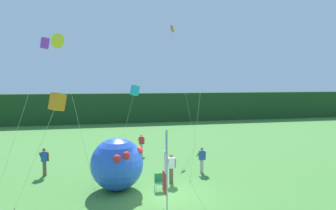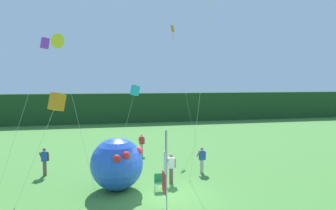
{
  "view_description": "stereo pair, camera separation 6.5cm",
  "coord_description": "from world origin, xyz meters",
  "px_view_note": "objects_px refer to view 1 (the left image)",
  "views": [
    {
      "loc": [
        -3.07,
        -14.57,
        5.75
      ],
      "look_at": [
        0.81,
        3.16,
        4.36
      ],
      "focal_mm": 32.15,
      "sensor_mm": 36.0,
      "label": 1
    },
    {
      "loc": [
        -3.01,
        -14.59,
        5.75
      ],
      "look_at": [
        0.81,
        3.16,
        4.36
      ],
      "focal_mm": 32.15,
      "sensor_mm": 36.0,
      "label": 2
    }
  ],
  "objects_px": {
    "person_near_banner": "(171,168)",
    "person_far_right": "(44,161)",
    "inflatable_balloon": "(117,164)",
    "kite_yellow_delta_0": "(59,42)",
    "kite_orange_diamond_1": "(175,41)",
    "kite_orange_box_5": "(57,102)",
    "folding_chair": "(159,181)",
    "kite_purple_box_4": "(44,44)",
    "banner_flag": "(166,171)",
    "person_far_left": "(202,159)",
    "kite_cyan_box_3": "(135,91)",
    "person_mid_field": "(141,144)"
  },
  "relations": [
    {
      "from": "person_near_banner",
      "to": "person_far_right",
      "type": "height_order",
      "value": "person_far_right"
    },
    {
      "from": "person_far_right",
      "to": "inflatable_balloon",
      "type": "xyz_separation_m",
      "value": [
        4.25,
        -3.4,
        0.48
      ]
    },
    {
      "from": "kite_yellow_delta_0",
      "to": "kite_orange_diamond_1",
      "type": "bearing_deg",
      "value": 51.78
    },
    {
      "from": "inflatable_balloon",
      "to": "kite_orange_box_5",
      "type": "relative_size",
      "value": 0.53
    },
    {
      "from": "person_near_banner",
      "to": "kite_yellow_delta_0",
      "type": "xyz_separation_m",
      "value": [
        -5.88,
        0.1,
        6.9
      ]
    },
    {
      "from": "person_near_banner",
      "to": "kite_orange_diamond_1",
      "type": "bearing_deg",
      "value": 75.48
    },
    {
      "from": "folding_chair",
      "to": "kite_yellow_delta_0",
      "type": "bearing_deg",
      "value": 167.57
    },
    {
      "from": "inflatable_balloon",
      "to": "kite_purple_box_4",
      "type": "relative_size",
      "value": 0.35
    },
    {
      "from": "person_near_banner",
      "to": "inflatable_balloon",
      "type": "distance_m",
      "value": 3.12
    },
    {
      "from": "banner_flag",
      "to": "person_far_right",
      "type": "height_order",
      "value": "banner_flag"
    },
    {
      "from": "kite_purple_box_4",
      "to": "person_far_right",
      "type": "bearing_deg",
      "value": 106.66
    },
    {
      "from": "banner_flag",
      "to": "kite_orange_box_5",
      "type": "relative_size",
      "value": 0.69
    },
    {
      "from": "person_far_left",
      "to": "kite_purple_box_4",
      "type": "relative_size",
      "value": 0.2
    },
    {
      "from": "kite_yellow_delta_0",
      "to": "kite_cyan_box_3",
      "type": "bearing_deg",
      "value": 52.62
    },
    {
      "from": "inflatable_balloon",
      "to": "kite_orange_diamond_1",
      "type": "height_order",
      "value": "kite_orange_diamond_1"
    },
    {
      "from": "banner_flag",
      "to": "kite_cyan_box_3",
      "type": "relative_size",
      "value": 0.67
    },
    {
      "from": "kite_purple_box_4",
      "to": "person_mid_field",
      "type": "bearing_deg",
      "value": 43.1
    },
    {
      "from": "folding_chair",
      "to": "kite_orange_diamond_1",
      "type": "relative_size",
      "value": 0.08
    },
    {
      "from": "person_mid_field",
      "to": "person_far_right",
      "type": "distance_m",
      "value": 7.56
    },
    {
      "from": "banner_flag",
      "to": "kite_yellow_delta_0",
      "type": "relative_size",
      "value": 0.45
    },
    {
      "from": "banner_flag",
      "to": "kite_orange_box_5",
      "type": "height_order",
      "value": "kite_orange_box_5"
    },
    {
      "from": "inflatable_balloon",
      "to": "kite_yellow_delta_0",
      "type": "distance_m",
      "value": 7.01
    },
    {
      "from": "person_mid_field",
      "to": "person_far_left",
      "type": "height_order",
      "value": "person_mid_field"
    },
    {
      "from": "person_far_left",
      "to": "kite_purple_box_4",
      "type": "distance_m",
      "value": 11.45
    },
    {
      "from": "person_far_left",
      "to": "inflatable_balloon",
      "type": "height_order",
      "value": "inflatable_balloon"
    },
    {
      "from": "person_far_left",
      "to": "kite_orange_diamond_1",
      "type": "bearing_deg",
      "value": 86.54
    },
    {
      "from": "banner_flag",
      "to": "kite_cyan_box_3",
      "type": "xyz_separation_m",
      "value": [
        -0.36,
        9.38,
        3.35
      ]
    },
    {
      "from": "person_mid_field",
      "to": "kite_purple_box_4",
      "type": "relative_size",
      "value": 0.21
    },
    {
      "from": "person_mid_field",
      "to": "inflatable_balloon",
      "type": "relative_size",
      "value": 0.59
    },
    {
      "from": "person_mid_field",
      "to": "kite_cyan_box_3",
      "type": "xyz_separation_m",
      "value": [
        -0.58,
        -0.93,
        4.21
      ]
    },
    {
      "from": "folding_chair",
      "to": "kite_orange_diamond_1",
      "type": "xyz_separation_m",
      "value": [
        3.8,
        12.27,
        9.01
      ]
    },
    {
      "from": "person_mid_field",
      "to": "kite_purple_box_4",
      "type": "bearing_deg",
      "value": -136.9
    },
    {
      "from": "banner_flag",
      "to": "person_far_right",
      "type": "relative_size",
      "value": 2.14
    },
    {
      "from": "folding_chair",
      "to": "kite_purple_box_4",
      "type": "bearing_deg",
      "value": 158.73
    },
    {
      "from": "person_far_right",
      "to": "kite_orange_diamond_1",
      "type": "xyz_separation_m",
      "value": [
        10.22,
        8.28,
        8.6
      ]
    },
    {
      "from": "person_near_banner",
      "to": "folding_chair",
      "type": "bearing_deg",
      "value": -131.17
    },
    {
      "from": "person_far_right",
      "to": "kite_yellow_delta_0",
      "type": "relative_size",
      "value": 0.21
    },
    {
      "from": "kite_cyan_box_3",
      "to": "folding_chair",
      "type": "bearing_deg",
      "value": -85.68
    },
    {
      "from": "person_mid_field",
      "to": "person_far_right",
      "type": "bearing_deg",
      "value": -148.95
    },
    {
      "from": "banner_flag",
      "to": "folding_chair",
      "type": "relative_size",
      "value": 4.15
    },
    {
      "from": "folding_chair",
      "to": "kite_cyan_box_3",
      "type": "xyz_separation_m",
      "value": [
        -0.53,
        6.96,
        4.61
      ]
    },
    {
      "from": "person_far_right",
      "to": "person_near_banner",
      "type": "bearing_deg",
      "value": -22.25
    },
    {
      "from": "banner_flag",
      "to": "kite_yellow_delta_0",
      "type": "xyz_separation_m",
      "value": [
        -4.84,
        3.52,
        6.03
      ]
    },
    {
      "from": "person_far_right",
      "to": "person_mid_field",
      "type": "bearing_deg",
      "value": 31.05
    },
    {
      "from": "inflatable_balloon",
      "to": "folding_chair",
      "type": "relative_size",
      "value": 3.21
    },
    {
      "from": "person_far_left",
      "to": "kite_purple_box_4",
      "type": "height_order",
      "value": "kite_purple_box_4"
    },
    {
      "from": "inflatable_balloon",
      "to": "folding_chair",
      "type": "distance_m",
      "value": 2.43
    },
    {
      "from": "kite_yellow_delta_0",
      "to": "kite_orange_box_5",
      "type": "xyz_separation_m",
      "value": [
        0.33,
        -3.61,
        -2.86
      ]
    },
    {
      "from": "kite_yellow_delta_0",
      "to": "folding_chair",
      "type": "bearing_deg",
      "value": -12.43
    },
    {
      "from": "inflatable_balloon",
      "to": "kite_yellow_delta_0",
      "type": "bearing_deg",
      "value": 169.85
    }
  ]
}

